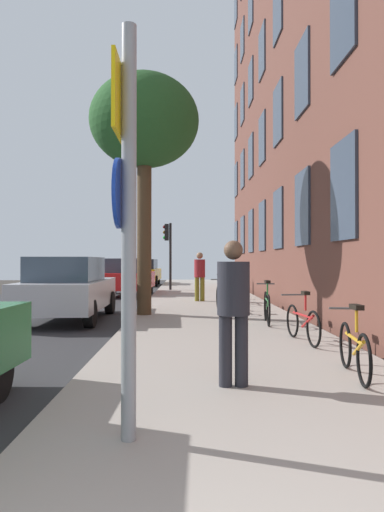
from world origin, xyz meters
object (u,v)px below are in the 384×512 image
at_px(bicycle_0, 354,349).
at_px(car_2, 128,277).
at_px(bicycle_2, 267,306).
at_px(car_3, 143,272).
at_px(pedestrian_1, 200,273).
at_px(bicycle_1, 303,322).
at_px(bicycle_4, 237,293).
at_px(bicycle_5, 225,288).
at_px(pedestrian_0, 233,303).
at_px(bicycle_3, 220,298).
at_px(sign_post, 126,205).
at_px(tree_near, 144,124).
at_px(car_1, 68,288).
at_px(traffic_light, 168,244).

bearing_deg(bicycle_0, car_2, 107.28).
height_order(bicycle_2, car_3, car_3).
bearing_deg(pedestrian_1, bicycle_1, -79.41).
relative_size(bicycle_1, bicycle_4, 0.98).
xyz_separation_m(bicycle_5, pedestrian_0, (-0.97, -12.39, 0.56)).
relative_size(bicycle_3, bicycle_5, 0.98).
relative_size(sign_post, tree_near, 0.52).
relative_size(bicycle_4, car_1, 0.38).
relative_size(tree_near, pedestrian_1, 3.71).
bearing_deg(car_1, pedestrian_1, 50.85).
bearing_deg(car_3, car_2, -89.30).
distance_m(pedestrian_0, car_2, 15.31).
distance_m(tree_near, bicycle_5, 7.61).
bearing_deg(car_1, pedestrian_0, -62.01).
bearing_deg(sign_post, car_2, 96.94).
height_order(bicycle_1, bicycle_5, bicycle_5).
bearing_deg(car_1, sign_post, -72.90).
bearing_deg(bicycle_0, bicycle_5, 92.59).
bearing_deg(pedestrian_0, pedestrian_1, 90.18).
bearing_deg(bicycle_1, bicycle_2, 94.56).
relative_size(bicycle_2, car_3, 0.41).
bearing_deg(car_1, bicycle_1, -37.61).
relative_size(bicycle_4, bicycle_5, 0.98).
bearing_deg(pedestrian_1, bicycle_0, -81.69).
bearing_deg(pedestrian_0, traffic_light, 94.55).
bearing_deg(traffic_light, car_3, 106.09).
bearing_deg(bicycle_0, tree_near, 115.54).
bearing_deg(bicycle_2, car_1, 163.02).
relative_size(car_1, car_3, 1.07).
bearing_deg(pedestrian_1, car_1, -129.15).
distance_m(bicycle_2, car_1, 5.08).
distance_m(bicycle_2, car_3, 18.69).
relative_size(bicycle_3, pedestrian_0, 1.02).
distance_m(bicycle_4, car_1, 5.76).
bearing_deg(bicycle_5, bicycle_2, -87.32).
height_order(bicycle_0, bicycle_5, bicycle_5).
relative_size(traffic_light, pedestrian_0, 1.97).
bearing_deg(sign_post, bicycle_3, 80.96).
bearing_deg(sign_post, car_3, 94.86).
xyz_separation_m(sign_post, bicycle_5, (1.99, 13.93, -1.48)).
xyz_separation_m(bicycle_2, pedestrian_1, (-1.34, 5.79, 0.59)).
xyz_separation_m(bicycle_4, car_3, (-4.29, 13.35, 0.36)).
height_order(tree_near, bicycle_5, tree_near).
bearing_deg(sign_post, car_1, 107.10).
bearing_deg(pedestrian_0, bicycle_1, 61.71).
bearing_deg(bicycle_0, pedestrian_1, 98.31).
relative_size(tree_near, bicycle_1, 3.86).
relative_size(pedestrian_0, car_2, 0.40).
distance_m(bicycle_0, pedestrian_0, 1.67).
height_order(sign_post, car_2, sign_post).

